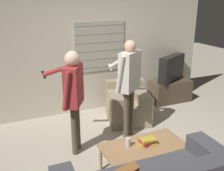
{
  "coord_description": "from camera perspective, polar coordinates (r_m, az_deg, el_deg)",
  "views": [
    {
      "loc": [
        -1.74,
        -3.01,
        2.34
      ],
      "look_at": [
        -0.17,
        0.59,
        1.0
      ],
      "focal_mm": 42.0,
      "sensor_mm": 36.0,
      "label": 1
    }
  ],
  "objects": [
    {
      "name": "coffee_table",
      "position": [
        3.72,
        6.93,
        -13.21
      ],
      "size": [
        1.16,
        0.58,
        0.41
      ],
      "color": "#9E754C",
      "rests_on": "ground_plane"
    },
    {
      "name": "tv",
      "position": [
        6.09,
        12.82,
        3.68
      ],
      "size": [
        0.85,
        0.57,
        0.59
      ],
      "rotation": [
        0.0,
        0.0,
        3.62
      ],
      "color": "black",
      "rests_on": "tv_stand"
    },
    {
      "name": "book_stack",
      "position": [
        3.71,
        7.7,
        -11.96
      ],
      "size": [
        0.25,
        0.18,
        0.09
      ],
      "color": "gold",
      "rests_on": "coffee_table"
    },
    {
      "name": "wall_back",
      "position": [
        5.44,
        -4.33,
        7.5
      ],
      "size": [
        5.2,
        0.08,
        2.55
      ],
      "color": "beige",
      "rests_on": "ground_plane"
    },
    {
      "name": "tv_stand",
      "position": [
        6.25,
        12.48,
        -1.15
      ],
      "size": [
        0.94,
        0.46,
        0.51
      ],
      "color": "#4C3D2D",
      "rests_on": "ground_plane"
    },
    {
      "name": "spare_remote",
      "position": [
        3.83,
        8.68,
        -11.5
      ],
      "size": [
        0.11,
        0.13,
        0.02
      ],
      "rotation": [
        0.0,
        0.0,
        -0.7
      ],
      "color": "black",
      "rests_on": "coffee_table"
    },
    {
      "name": "ground_plane",
      "position": [
        4.19,
        5.62,
        -15.21
      ],
      "size": [
        16.0,
        16.0,
        0.0
      ],
      "primitive_type": "plane",
      "color": "#B2A893"
    },
    {
      "name": "armchair_beige",
      "position": [
        5.19,
        3.38,
        -4.21
      ],
      "size": [
        0.94,
        0.97,
        0.75
      ],
      "rotation": [
        0.0,
        0.0,
        2.89
      ],
      "color": "gray",
      "rests_on": "ground_plane"
    },
    {
      "name": "soda_can",
      "position": [
        3.63,
        3.5,
        -12.2
      ],
      "size": [
        0.07,
        0.07,
        0.13
      ],
      "color": "silver",
      "rests_on": "coffee_table"
    },
    {
      "name": "person_right_standing",
      "position": [
        4.32,
        3.7,
        1.73
      ],
      "size": [
        0.54,
        0.82,
        1.69
      ],
      "rotation": [
        0.0,
        0.0,
        0.64
      ],
      "color": "#4C4233",
      "rests_on": "ground_plane"
    },
    {
      "name": "person_left_standing",
      "position": [
        3.91,
        -8.46,
        -1.07
      ],
      "size": [
        0.58,
        0.76,
        1.61
      ],
      "rotation": [
        0.0,
        0.0,
        1.04
      ],
      "color": "#4C4233",
      "rests_on": "ground_plane"
    },
    {
      "name": "floor_fan",
      "position": [
        5.72,
        7.27,
        -3.11
      ],
      "size": [
        0.35,
        0.2,
        0.44
      ],
      "color": "black",
      "rests_on": "ground_plane"
    }
  ]
}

